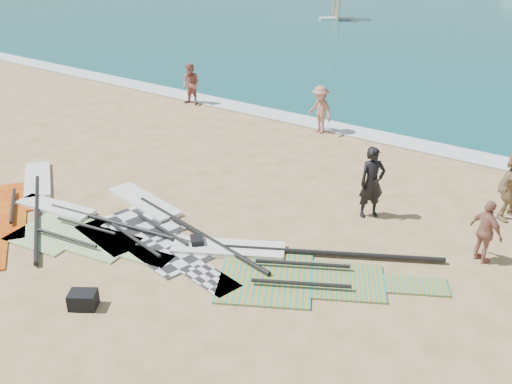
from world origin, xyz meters
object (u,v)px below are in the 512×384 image
Objects in this scene: gear_bag_near at (83,300)px; gear_bag_far at (197,242)px; rig_grey at (154,224)px; beachgoer_back at (486,232)px; beachgoer_left at (191,84)px; beachgoer_mid at (320,109)px; rig_red at (18,201)px; person_wetsuit at (372,183)px; rig_orange at (281,264)px; rig_green at (75,224)px.

gear_bag_near is 3.25m from gear_bag_far.
beachgoer_back is at bearing 35.14° from rig_grey.
gear_bag_near is at bearing -60.77° from beachgoer_left.
beachgoer_left is (-6.69, 9.06, 0.85)m from rig_grey.
beachgoer_left is at bearing -161.30° from beachgoer_mid.
person_wetsuit is at bearing 66.45° from rig_red.
rig_grey is 11.47× the size of gear_bag_near.
beachgoer_back reaches higher than rig_orange.
beachgoer_left is at bearing 132.06° from gear_bag_far.
rig_green is 13.53× the size of gear_bag_far.
beachgoer_back is (5.88, 3.43, 0.65)m from gear_bag_far.
beachgoer_back is at bearing -25.68° from beachgoer_left.
person_wetsuit reaches higher than rig_green.
rig_grey is at bearing -57.10° from beachgoer_left.
beachgoer_back is at bearing 9.43° from rig_orange.
rig_grey is 3.26× the size of person_wetsuit.
beachgoer_back is (7.72, -5.78, -0.13)m from beachgoer_mid.
person_wetsuit is (2.72, 4.01, 0.86)m from gear_bag_far.
gear_bag_near is 1.31× the size of gear_bag_far.
rig_green is at bearing 144.53° from gear_bag_near.
person_wetsuit is (8.54, 5.12, 0.94)m from rig_red.
person_wetsuit is 1.10× the size of beachgoer_left.
rig_grey is 1.16× the size of rig_red.
person_wetsuit is (4.33, 3.87, 0.94)m from rig_grey.
beachgoer_left reaches higher than gear_bag_near.
person_wetsuit reaches higher than beachgoer_left.
beachgoer_left is at bearing 103.38° from person_wetsuit.
beachgoer_mid is (-4.00, 8.74, 0.86)m from rig_orange.
person_wetsuit reaches higher than gear_bag_far.
rig_orange is 3.71m from person_wetsuit.
rig_orange is 3.26× the size of person_wetsuit.
rig_grey is 3.58× the size of beachgoer_left.
rig_orange is 8.14m from rig_red.
rig_red is 3.06× the size of beachgoer_mid.
rig_grey is 1.00× the size of rig_orange.
rig_orange is 3.55× the size of beachgoer_mid.
rig_orange is 3.59× the size of beachgoer_left.
rig_green is 3.71m from gear_bag_near.
beachgoer_left is 1.15× the size of beachgoer_back.
beachgoer_mid is at bearing 79.89° from person_wetsuit.
rig_grey reaches higher than rig_green.
beachgoer_mid is (6.46, 0.00, 0.01)m from beachgoer_left.
beachgoer_back is at bearing 30.22° from gear_bag_far.
rig_red is 5.93m from gear_bag_far.
person_wetsuit reaches higher than rig_orange.
rig_green is at bearing 36.37° from rig_red.
beachgoer_back is at bearing 47.09° from gear_bag_near.
rig_red is at bearing 159.03° from gear_bag_near.
beachgoer_back reaches higher than rig_grey.
rig_green is at bearing 54.85° from beachgoer_back.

